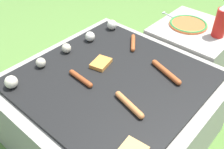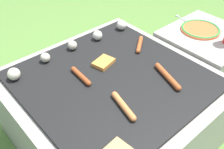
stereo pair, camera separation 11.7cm
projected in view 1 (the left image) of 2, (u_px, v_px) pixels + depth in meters
ground_plane at (112, 135)px, 1.50m from camera, size 14.00×14.00×0.00m
grill at (112, 109)px, 1.36m from camera, size 0.90×0.90×0.43m
side_ledge at (189, 57)px, 1.73m from camera, size 0.46×0.45×0.43m
sausage_front_center at (133, 43)px, 1.44m from camera, size 0.13×0.11×0.02m
sausage_front_right at (81, 78)px, 1.21m from camera, size 0.03×0.16×0.02m
sausage_mid_left at (129, 105)px, 1.08m from camera, size 0.06×0.17×0.03m
sausage_back_center at (166, 72)px, 1.24m from camera, size 0.08×0.20×0.03m
bread_slice_left at (101, 63)px, 1.30m from camera, size 0.12×0.10×0.02m
mushroom_row at (69, 48)px, 1.37m from camera, size 0.75×0.08×0.06m
plate_colorful at (188, 24)px, 1.61m from camera, size 0.23×0.23×0.02m
condiment_bottle at (221, 21)px, 1.46m from camera, size 0.07×0.07×0.20m
fork_utensil at (174, 18)px, 1.69m from camera, size 0.06×0.21×0.01m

